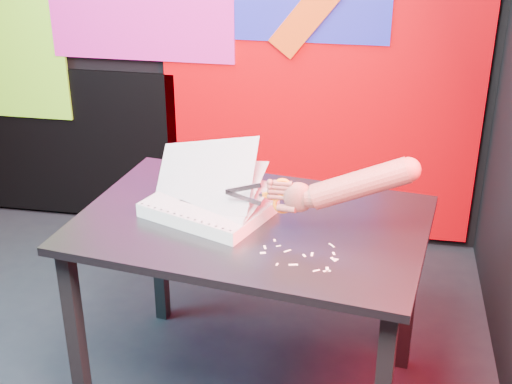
# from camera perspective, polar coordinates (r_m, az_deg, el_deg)

# --- Properties ---
(room) EXTENTS (3.01, 3.01, 2.71)m
(room) POSITION_cam_1_polar(r_m,az_deg,el_deg) (2.23, -15.36, 10.29)
(room) COLOR black
(room) RESTS_ON ground
(backdrop) EXTENTS (2.88, 0.05, 2.08)m
(backdrop) POSITION_cam_1_polar(r_m,az_deg,el_deg) (3.65, -4.22, 10.42)
(backdrop) COLOR #BD0007
(backdrop) RESTS_ON ground
(work_table) EXTENTS (1.30, 0.96, 0.75)m
(work_table) POSITION_cam_1_polar(r_m,az_deg,el_deg) (2.52, -0.37, -4.10)
(work_table) COLOR black
(work_table) RESTS_ON ground
(printout_stack) EXTENTS (0.49, 0.43, 0.30)m
(printout_stack) POSITION_cam_1_polar(r_m,az_deg,el_deg) (2.51, -3.84, -1.14)
(printout_stack) COLOR silver
(printout_stack) RESTS_ON work_table
(scissors) EXTENTS (0.23, 0.01, 0.13)m
(scissors) POSITION_cam_1_polar(r_m,az_deg,el_deg) (2.33, 1.76, -0.30)
(scissors) COLOR #A5A8AE
(scissors) RESTS_ON printout_stack
(hand_forearm) EXTENTS (0.47, 0.09, 0.22)m
(hand_forearm) POSITION_cam_1_polar(r_m,az_deg,el_deg) (2.29, 7.49, 0.50)
(hand_forearm) COLOR #8D544B
(hand_forearm) RESTS_ON work_table
(paper_clippings) EXTENTS (0.25, 0.18, 0.00)m
(paper_clippings) POSITION_cam_1_polar(r_m,az_deg,el_deg) (2.26, 4.01, -5.27)
(paper_clippings) COLOR white
(paper_clippings) RESTS_ON work_table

